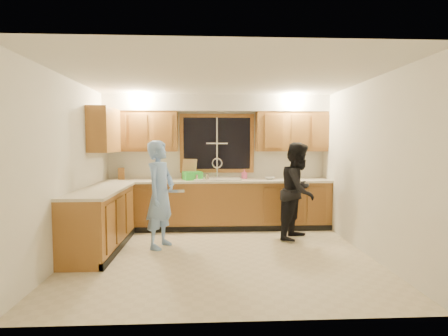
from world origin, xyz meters
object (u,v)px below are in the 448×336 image
object	(u,v)px
dishwasher	(172,207)
woman	(298,191)
man	(160,194)
soap_bottle	(244,174)
knife_block	(121,174)
dish_crate	(192,176)
sink	(217,183)
stove	(88,229)
bowl	(270,178)

from	to	relation	value
dishwasher	woman	xyz separation A→B (m)	(2.18, -0.78, 0.40)
man	soap_bottle	size ratio (longest dim) A/B	9.04
woman	knife_block	world-z (taller)	woman
dishwasher	dish_crate	world-z (taller)	dish_crate
man	soap_bottle	xyz separation A→B (m)	(1.43, 1.32, 0.19)
sink	dishwasher	distance (m)	0.96
dishwasher	man	distance (m)	1.24
man	dishwasher	bearing A→B (deg)	19.32
stove	woman	bearing A→B (deg)	18.19
sink	bowl	distance (m)	0.99
soap_bottle	knife_block	bearing A→B (deg)	179.76
stove	dish_crate	distance (m)	2.34
stove	dish_crate	bearing A→B (deg)	54.26
sink	soap_bottle	distance (m)	0.56
stove	knife_block	size ratio (longest dim) A/B	4.12
sink	soap_bottle	world-z (taller)	sink
woman	soap_bottle	size ratio (longest dim) A/B	8.89
sink	knife_block	distance (m)	1.83
dishwasher	bowl	world-z (taller)	bowl
dishwasher	soap_bottle	xyz separation A→B (m)	(1.37, 0.16, 0.60)
dishwasher	knife_block	bearing A→B (deg)	170.27
dishwasher	soap_bottle	size ratio (longest dim) A/B	4.51
sink	dishwasher	world-z (taller)	sink
stove	woman	xyz separation A→B (m)	(3.13, 1.03, 0.36)
knife_block	soap_bottle	bearing A→B (deg)	-12.36
man	bowl	distance (m)	2.24
dishwasher	soap_bottle	world-z (taller)	soap_bottle
dishwasher	woman	world-z (taller)	woman
sink	knife_block	size ratio (longest dim) A/B	3.93
sink	woman	xyz separation A→B (m)	(1.33, -0.80, -0.06)
sink	woman	bearing A→B (deg)	-30.84
bowl	knife_block	bearing A→B (deg)	176.74
sink	dish_crate	size ratio (longest dim) A/B	2.64
dishwasher	bowl	bearing A→B (deg)	0.19
dishwasher	knife_block	distance (m)	1.16
stove	knife_block	xyz separation A→B (m)	(-0.02, 1.98, 0.58)
stove	knife_block	bearing A→B (deg)	90.53
stove	dish_crate	world-z (taller)	dish_crate
knife_block	soap_bottle	world-z (taller)	knife_block
sink	bowl	size ratio (longest dim) A/B	4.49
dishwasher	stove	size ratio (longest dim) A/B	0.91
sink	man	world-z (taller)	man
man	bowl	bearing A→B (deg)	-35.94
stove	soap_bottle	distance (m)	3.09
soap_bottle	woman	bearing A→B (deg)	-49.17
woman	bowl	world-z (taller)	woman
woman	soap_bottle	distance (m)	1.26
knife_block	soap_bottle	size ratio (longest dim) A/B	1.20
dishwasher	stove	xyz separation A→B (m)	(-0.95, -1.81, 0.04)
sink	soap_bottle	size ratio (longest dim) A/B	4.73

